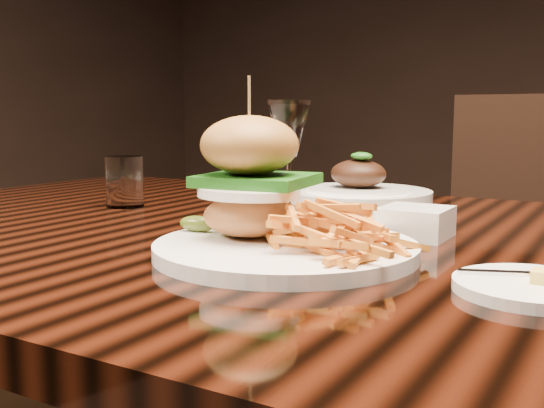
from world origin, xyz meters
The scene contains 8 objects.
dining_table centered at (0.00, 0.00, 0.67)m, with size 1.60×0.90×0.75m.
burger_plate centered at (-0.01, -0.14, 0.80)m, with size 0.28×0.28×0.19m.
side_saucer centered at (0.25, -0.16, 0.76)m, with size 0.13×0.13×0.02m.
ramekin centered at (0.09, 0.03, 0.77)m, with size 0.08×0.08×0.04m, color white.
wine_glass centered at (-0.11, 0.06, 0.87)m, with size 0.06×0.06×0.17m.
water_tumbler centered at (-0.40, 0.05, 0.79)m, with size 0.06×0.06×0.08m, color white.
far_dish centered at (-0.11, 0.31, 0.77)m, with size 0.26×0.26×0.09m.
chair_far centered at (0.12, 0.89, 0.54)m, with size 0.49×0.49×0.95m.
Camera 1 is at (0.32, -0.72, 0.90)m, focal length 42.00 mm.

